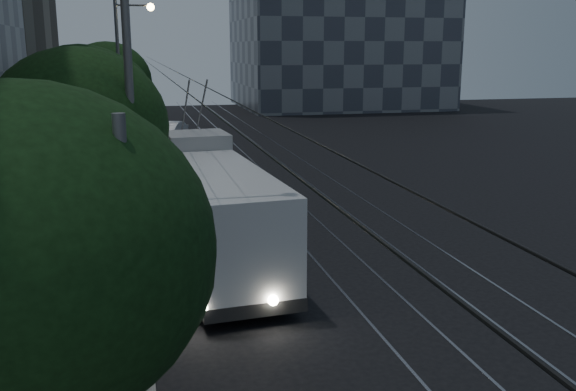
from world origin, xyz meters
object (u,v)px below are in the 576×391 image
Objects in this scene: pickup_silver at (190,177)px; car_white_b at (172,154)px; car_white_c at (168,133)px; streetlamp_far at (126,64)px; trolleybus at (207,204)px; car_white_a at (153,166)px; car_white_d at (145,128)px; streetlamp_near at (147,65)px.

pickup_silver is 6.99m from car_white_b.
car_white_c reaches higher than car_white_b.
streetlamp_far is (-2.69, 9.54, 4.98)m from pickup_silver.
trolleybus reaches higher than car_white_c.
car_white_d reaches higher than car_white_a.
trolleybus is 19.66m from streetlamp_far.
trolleybus is 2.49× the size of car_white_b.
pickup_silver is at bearing -43.85° from car_white_a.
car_white_d is (-1.48, 3.36, 0.01)m from car_white_c.
car_white_c is at bearing 86.27° from streetlamp_near.
car_white_a is 0.92× the size of car_white_b.
car_white_a is 13.12m from car_white_c.
trolleybus is 12.64m from car_white_a.
streetlamp_far is at bearing 89.49° from pickup_silver.
streetlamp_far is at bearing 117.47° from car_white_a.
trolleybus is 2.63× the size of car_white_c.
car_white_b is 12.46m from car_white_d.
streetlamp_near is (-1.82, -4.68, 4.56)m from trolleybus.
streetlamp_far is at bearing 91.48° from streetlamp_near.
car_white_c is at bearing 99.90° from car_white_b.
streetlamp_far is (-2.44, 19.09, 4.01)m from trolleybus.
trolleybus is 16.56m from car_white_b.
trolleybus is 2.38× the size of pickup_silver.
streetlamp_near is 1.11× the size of streetlamp_far.
car_white_d is at bearing 83.58° from streetlamp_far.
car_white_c is (0.15, 25.58, -0.92)m from trolleybus.
car_white_d is at bearing 107.95° from car_white_a.
car_white_b is at bearing -70.03° from car_white_c.
streetlamp_near is (-1.97, -30.26, 5.48)m from car_white_c.
streetlamp_far is (-2.59, -6.48, 4.93)m from car_white_c.
car_white_a is at bearing -74.79° from car_white_c.
pickup_silver is 1.12× the size of car_white_d.
streetlamp_far reaches higher than car_white_a.
car_white_b is 6.06m from streetlamp_far.
streetlamp_near is at bearing -88.52° from streetlamp_far.
car_white_b is 0.48× the size of streetlamp_near.
streetlamp_near is at bearing -73.61° from car_white_a.
pickup_silver is 3.39m from car_white_a.
car_white_b is 1.07× the size of car_white_d.
streetlamp_far is at bearing -90.01° from car_white_c.
car_white_d is 0.49× the size of streetlamp_far.
car_white_a is at bearing 101.88° from pickup_silver.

